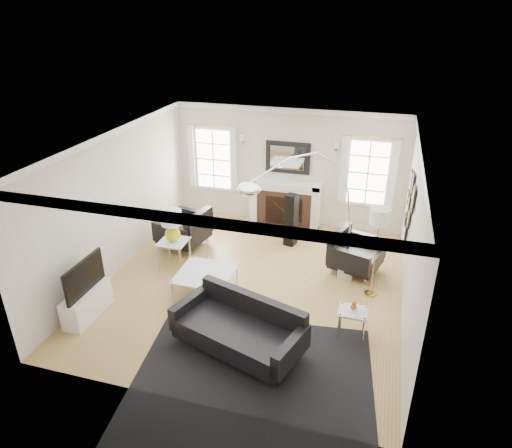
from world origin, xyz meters
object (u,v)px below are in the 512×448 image
(sofa, at_px, (241,329))
(armchair_left, at_px, (186,230))
(fireplace, at_px, (285,204))
(arc_floor_lamp, at_px, (303,216))
(armchair_right, at_px, (353,253))
(coffee_table, at_px, (205,274))
(gourd_lamp, at_px, (172,224))

(sofa, bearing_deg, armchair_left, 127.07)
(fireplace, height_order, armchair_left, fireplace)
(sofa, distance_m, arc_floor_lamp, 2.33)
(armchair_right, height_order, coffee_table, armchair_right)
(coffee_table, relative_size, arc_floor_lamp, 0.37)
(arc_floor_lamp, bearing_deg, gourd_lamp, -179.46)
(armchair_left, xyz_separation_m, gourd_lamp, (0.15, -0.94, 0.59))
(armchair_right, bearing_deg, arc_floor_lamp, -136.06)
(gourd_lamp, bearing_deg, sofa, -43.77)
(fireplace, relative_size, armchair_right, 1.39)
(fireplace, relative_size, sofa, 0.77)
(gourd_lamp, bearing_deg, armchair_left, 98.89)
(sofa, height_order, arc_floor_lamp, arc_floor_lamp)
(armchair_left, bearing_deg, arc_floor_lamp, -18.45)
(coffee_table, height_order, gourd_lamp, gourd_lamp)
(sofa, relative_size, armchair_right, 1.81)
(fireplace, relative_size, arc_floor_lamp, 0.62)
(gourd_lamp, xyz_separation_m, arc_floor_lamp, (2.59, 0.02, 0.49))
(fireplace, xyz_separation_m, armchair_right, (1.79, -1.70, -0.17))
(fireplace, bearing_deg, arc_floor_lamp, -71.00)
(armchair_left, distance_m, arc_floor_lamp, 3.07)
(fireplace, relative_size, armchair_left, 1.42)
(armchair_right, distance_m, arc_floor_lamp, 1.67)
(coffee_table, xyz_separation_m, arc_floor_lamp, (1.63, 0.73, 1.06))
(sofa, xyz_separation_m, armchair_right, (1.46, 2.84, 0.02))
(armchair_right, xyz_separation_m, arc_floor_lamp, (-0.90, -0.87, 1.09))
(fireplace, height_order, armchair_right, fireplace)
(armchair_right, bearing_deg, sofa, -117.23)
(sofa, bearing_deg, armchair_right, 62.77)
(armchair_right, distance_m, coffee_table, 3.00)
(sofa, bearing_deg, gourd_lamp, 136.23)
(armchair_left, height_order, gourd_lamp, gourd_lamp)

